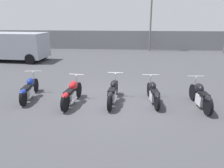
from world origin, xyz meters
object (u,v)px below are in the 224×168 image
motorcycle_slot_0 (29,89)px  motorcycle_slot_4 (201,96)px  motorcycle_slot_2 (113,92)px  parked_van (11,45)px  motorcycle_slot_1 (72,93)px  motorcycle_slot_3 (153,93)px  light_pole_right (152,2)px

motorcycle_slot_0 → motorcycle_slot_4: size_ratio=1.06×
motorcycle_slot_2 → parked_van: bearing=140.4°
motorcycle_slot_1 → motorcycle_slot_2: (1.48, 0.27, -0.01)m
motorcycle_slot_0 → motorcycle_slot_3: (4.77, -0.05, -0.00)m
motorcycle_slot_1 → motorcycle_slot_3: (2.97, 0.37, -0.04)m
motorcycle_slot_4 → parked_van: (-11.06, 7.63, 0.69)m
motorcycle_slot_0 → parked_van: 8.73m
parked_van → motorcycle_slot_3: bearing=-124.3°
parked_van → motorcycle_slot_2: bearing=-129.6°
motorcycle_slot_0 → parked_van: bearing=114.8°
light_pole_right → motorcycle_slot_1: bearing=-105.9°
light_pole_right → motorcycle_slot_0: 14.71m
motorcycle_slot_2 → motorcycle_slot_3: 1.49m
motorcycle_slot_0 → motorcycle_slot_4: 6.39m
motorcycle_slot_0 → motorcycle_slot_3: size_ratio=1.10×
light_pole_right → motorcycle_slot_3: (-0.86, -13.06, -3.92)m
motorcycle_slot_0 → parked_van: size_ratio=0.41×
motorcycle_slot_1 → motorcycle_slot_4: (4.58, 0.12, -0.00)m
motorcycle_slot_4 → parked_van: bearing=140.7°
light_pole_right → parked_van: bearing=-151.1°
motorcycle_slot_0 → motorcycle_slot_1: 1.85m
light_pole_right → motorcycle_slot_2: light_pole_right is taller
motorcycle_slot_1 → motorcycle_slot_4: motorcycle_slot_4 is taller
light_pole_right → motorcycle_slot_1: size_ratio=3.68×
motorcycle_slot_4 → parked_van: 13.46m
motorcycle_slot_1 → motorcycle_slot_3: bearing=12.3°
motorcycle_slot_0 → motorcycle_slot_1: size_ratio=1.07×
motorcycle_slot_3 → motorcycle_slot_4: bearing=-15.3°
light_pole_right → parked_van: (-10.31, -5.68, -3.20)m
motorcycle_slot_1 → parked_van: size_ratio=0.38×
motorcycle_slot_4 → motorcycle_slot_3: bearing=166.5°
motorcycle_slot_1 → motorcycle_slot_3: size_ratio=1.03×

